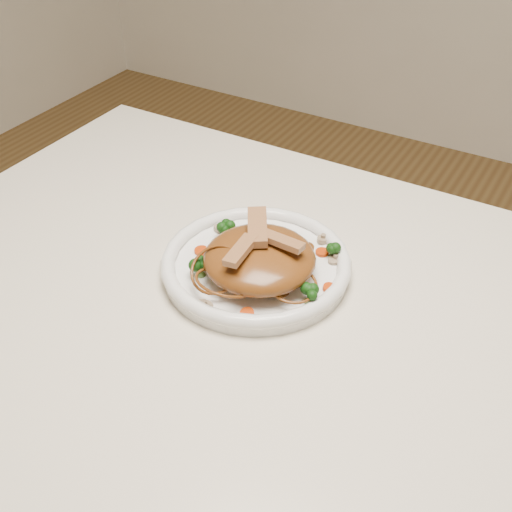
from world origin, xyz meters
The scene contains 19 objects.
table centered at (0.00, 0.00, 0.65)m, with size 1.20×0.80×0.75m.
plate centered at (-0.09, 0.07, 0.76)m, with size 0.26×0.26×0.02m, color white.
noodle_mound centered at (-0.07, 0.05, 0.79)m, with size 0.15×0.15×0.05m, color brown.
chicken_a centered at (-0.05, 0.06, 0.82)m, with size 0.06×0.02×0.01m, color #AD7A51.
chicken_b centered at (-0.09, 0.07, 0.83)m, with size 0.08×0.03×0.01m, color #AD7A51.
chicken_c centered at (-0.08, 0.02, 0.82)m, with size 0.06×0.02×0.01m, color #AD7A51.
broccoli_0 centered at (-0.01, 0.13, 0.78)m, with size 0.02×0.02×0.03m, color #14460E, non-canonical shape.
broccoli_1 centered at (-0.16, 0.10, 0.78)m, with size 0.03×0.03×0.03m, color #14460E, non-canonical shape.
broccoli_2 centered at (-0.14, 0.01, 0.78)m, with size 0.03×0.03×0.03m, color #14460E, non-canonical shape.
broccoli_3 centered at (0.01, 0.03, 0.78)m, with size 0.02×0.02×0.03m, color #14460E, non-canonical shape.
carrot_0 centered at (-0.02, 0.13, 0.77)m, with size 0.02×0.02×0.01m, color #B63706.
carrot_1 centered at (-0.17, 0.05, 0.77)m, with size 0.02×0.02×0.01m, color #B63706.
carrot_2 centered at (0.02, 0.07, 0.77)m, with size 0.02×0.02×0.01m, color #B63706.
carrot_3 centered at (-0.12, 0.14, 0.77)m, with size 0.02×0.02×0.01m, color #B63706.
carrot_4 centered at (-0.05, -0.03, 0.77)m, with size 0.02×0.02×0.01m, color #B63706.
mushroom_0 centered at (-0.10, -0.04, 0.77)m, with size 0.03×0.03×0.01m, color tan.
mushroom_1 centered at (0.00, 0.13, 0.77)m, with size 0.03×0.03×0.01m, color tan.
mushroom_2 centered at (-0.17, 0.11, 0.77)m, with size 0.02×0.02×0.01m, color tan.
mushroom_3 centered at (-0.03, 0.16, 0.77)m, with size 0.02×0.02×0.01m, color tan.
Camera 1 is at (0.27, -0.54, 1.32)m, focal length 46.56 mm.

